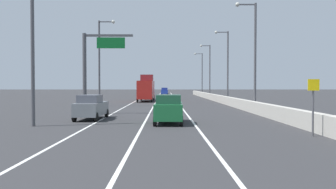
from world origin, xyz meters
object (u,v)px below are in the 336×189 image
at_px(overhead_sign_gantry, 92,63).
at_px(lamp_post_left_near, 36,30).
at_px(speed_advisory_sign, 313,103).
at_px(lamp_post_left_mid, 101,57).
at_px(car_green_1, 169,109).
at_px(car_red_2, 142,92).
at_px(lamp_post_right_third, 226,62).
at_px(car_silver_3, 149,94).
at_px(car_blue_0, 165,91).
at_px(car_gray_4, 91,107).
at_px(lamp_post_right_fourth, 209,68).
at_px(lamp_post_right_fifth, 201,71).
at_px(lamp_post_right_second, 253,50).
at_px(box_truck, 146,89).

distance_m(overhead_sign_gantry, lamp_post_left_near, 9.94).
relative_size(speed_advisory_sign, lamp_post_left_mid, 0.27).
bearing_deg(car_green_1, car_red_2, 95.35).
distance_m(lamp_post_right_third, car_red_2, 41.61).
bearing_deg(car_silver_3, lamp_post_left_mid, -102.95).
xyz_separation_m(lamp_post_left_mid, car_blue_0, (8.07, 51.80, -5.23)).
distance_m(lamp_post_right_third, lamp_post_left_near, 35.21).
bearing_deg(lamp_post_left_mid, car_gray_4, -82.27).
relative_size(lamp_post_left_near, car_red_2, 2.30).
relative_size(lamp_post_left_near, car_silver_3, 2.68).
distance_m(speed_advisory_sign, lamp_post_left_near, 17.39).
height_order(lamp_post_right_fourth, lamp_post_left_near, same).
bearing_deg(car_gray_4, lamp_post_right_fifth, 76.36).
height_order(speed_advisory_sign, car_silver_3, speed_advisory_sign).
distance_m(lamp_post_right_second, car_silver_3, 34.63).
bearing_deg(lamp_post_left_near, car_gray_4, 60.39).
bearing_deg(lamp_post_left_near, car_green_1, 10.85).
xyz_separation_m(speed_advisory_sign, box_truck, (-10.87, 40.08, 0.30)).
bearing_deg(lamp_post_left_mid, lamp_post_left_near, -90.64).
bearing_deg(lamp_post_left_mid, lamp_post_right_third, 26.10).
bearing_deg(lamp_post_left_mid, lamp_post_right_second, -29.62).
relative_size(lamp_post_right_third, box_truck, 1.24).
height_order(overhead_sign_gantry, lamp_post_right_second, lamp_post_right_second).
distance_m(speed_advisory_sign, lamp_post_right_fifth, 71.66).
distance_m(car_red_2, car_gray_4, 64.16).
bearing_deg(speed_advisory_sign, car_silver_3, 102.34).
height_order(speed_advisory_sign, box_truck, box_truck).
height_order(lamp_post_right_fourth, car_gray_4, lamp_post_right_fourth).
distance_m(car_silver_3, box_truck, 9.00).
bearing_deg(lamp_post_right_fifth, lamp_post_right_fourth, -91.16).
xyz_separation_m(lamp_post_right_second, car_gray_4, (-14.61, -7.65, -5.28)).
bearing_deg(car_blue_0, lamp_post_left_mid, -98.86).
relative_size(overhead_sign_gantry, lamp_post_left_mid, 0.68).
bearing_deg(lamp_post_right_second, car_gray_4, -152.36).
xyz_separation_m(overhead_sign_gantry, lamp_post_right_fifth, (16.06, 57.15, 1.52)).
bearing_deg(car_red_2, lamp_post_left_near, -91.97).
height_order(lamp_post_right_third, car_blue_0, lamp_post_right_third).
bearing_deg(box_truck, speed_advisory_sign, -74.83).
xyz_separation_m(speed_advisory_sign, car_red_2, (-13.77, 73.39, -0.82)).
xyz_separation_m(car_blue_0, box_truck, (-3.05, -38.24, 1.05)).
bearing_deg(car_green_1, overhead_sign_gantry, 131.08).
height_order(lamp_post_right_second, car_red_2, lamp_post_right_second).
xyz_separation_m(lamp_post_right_third, car_red_2, (-15.37, 38.30, -5.30)).
relative_size(car_blue_0, box_truck, 0.54).
relative_size(lamp_post_right_fourth, lamp_post_left_mid, 1.00).
bearing_deg(car_green_1, lamp_post_right_second, 50.96).
distance_m(lamp_post_right_second, lamp_post_right_fourth, 36.42).
relative_size(speed_advisory_sign, lamp_post_right_second, 0.27).
xyz_separation_m(lamp_post_right_fourth, lamp_post_left_near, (-17.34, -48.62, 0.00)).
distance_m(car_red_2, box_truck, 33.45).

